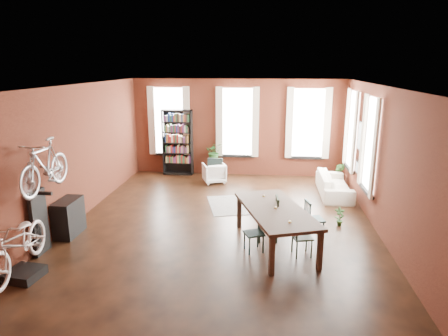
# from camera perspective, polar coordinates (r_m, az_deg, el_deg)

# --- Properties ---
(room) EXTENTS (9.00, 9.04, 3.22)m
(room) POSITION_cam_1_polar(r_m,az_deg,el_deg) (9.42, 1.64, 5.36)
(room) COLOR black
(room) RESTS_ON ground
(dining_table) EXTENTS (1.82, 2.63, 0.82)m
(dining_table) POSITION_cam_1_polar(r_m,az_deg,el_deg) (8.32, 7.29, -8.42)
(dining_table) COLOR #443328
(dining_table) RESTS_ON ground
(dining_chair_a) EXTENTS (0.47, 0.47, 0.78)m
(dining_chair_a) POSITION_cam_1_polar(r_m,az_deg,el_deg) (8.08, 4.29, -9.25)
(dining_chair_a) COLOR #193736
(dining_chair_a) RESTS_ON ground
(dining_chair_b) EXTENTS (0.48, 0.48, 0.96)m
(dining_chair_b) POSITION_cam_1_polar(r_m,az_deg,el_deg) (8.57, 6.27, -7.21)
(dining_chair_b) COLOR black
(dining_chair_b) RESTS_ON ground
(dining_chair_c) EXTENTS (0.44, 0.44, 0.78)m
(dining_chair_c) POSITION_cam_1_polar(r_m,az_deg,el_deg) (8.03, 11.11, -9.61)
(dining_chair_c) COLOR #1E2F1B
(dining_chair_c) RESTS_ON ground
(dining_chair_d) EXTENTS (0.47, 0.47, 0.83)m
(dining_chair_d) POSITION_cam_1_polar(r_m,az_deg,el_deg) (8.88, 12.77, -7.13)
(dining_chair_d) COLOR #173334
(dining_chair_d) RESTS_ON ground
(bookshelf) EXTENTS (1.00, 0.32, 2.20)m
(bookshelf) POSITION_cam_1_polar(r_m,az_deg,el_deg) (13.54, -6.63, 3.65)
(bookshelf) COLOR black
(bookshelf) RESTS_ON ground
(white_armchair) EXTENTS (0.84, 0.82, 0.69)m
(white_armchair) POSITION_cam_1_polar(r_m,az_deg,el_deg) (12.65, -1.42, -0.56)
(white_armchair) COLOR white
(white_armchair) RESTS_ON ground
(cream_sofa) EXTENTS (0.61, 2.08, 0.81)m
(cream_sofa) POSITION_cam_1_polar(r_m,az_deg,el_deg) (11.87, 15.51, -1.80)
(cream_sofa) COLOR beige
(cream_sofa) RESTS_ON ground
(striped_rug) EXTENTS (1.34, 1.76, 0.01)m
(striped_rug) POSITION_cam_1_polar(r_m,az_deg,el_deg) (10.70, 0.61, -5.31)
(striped_rug) COLOR black
(striped_rug) RESTS_ON ground
(bike_trainer) EXTENTS (0.61, 0.61, 0.16)m
(bike_trainer) POSITION_cam_1_polar(r_m,az_deg,el_deg) (8.05, -26.63, -13.39)
(bike_trainer) COLOR black
(bike_trainer) RESTS_ON ground
(bike_wall_rack) EXTENTS (0.16, 0.60, 1.30)m
(bike_wall_rack) POSITION_cam_1_polar(r_m,az_deg,el_deg) (8.68, -24.88, -7.03)
(bike_wall_rack) COLOR black
(bike_wall_rack) RESTS_ON ground
(console_table) EXTENTS (0.40, 0.80, 0.80)m
(console_table) POSITION_cam_1_polar(r_m,az_deg,el_deg) (9.44, -21.31, -6.59)
(console_table) COLOR black
(console_table) RESTS_ON ground
(plant_stand) EXTENTS (0.31, 0.31, 0.51)m
(plant_stand) POSITION_cam_1_polar(r_m,az_deg,el_deg) (13.44, -1.46, -0.02)
(plant_stand) COLOR black
(plant_stand) RESTS_ON ground
(plant_by_sofa) EXTENTS (0.55, 0.77, 0.31)m
(plant_by_sofa) POSITION_cam_1_polar(r_m,az_deg,el_deg) (12.96, 15.91, -1.61)
(plant_by_sofa) COLOR #274F1F
(plant_by_sofa) RESTS_ON ground
(plant_small) EXTENTS (0.31, 0.48, 0.16)m
(plant_small) POSITION_cam_1_polar(r_m,az_deg,el_deg) (9.74, 16.12, -7.49)
(plant_small) COLOR #275321
(plant_small) RESTS_ON ground
(bicycle_floor) EXTENTS (0.80, 1.11, 1.97)m
(bicycle_floor) POSITION_cam_1_polar(r_m,az_deg,el_deg) (7.62, -27.66, -6.33)
(bicycle_floor) COLOR silver
(bicycle_floor) RESTS_ON bike_trainer
(bicycle_hung) EXTENTS (0.47, 1.00, 1.66)m
(bicycle_hung) POSITION_cam_1_polar(r_m,az_deg,el_deg) (8.16, -24.48, 2.56)
(bicycle_hung) COLOR #A5A8AD
(bicycle_hung) RESTS_ON bike_wall_rack
(plant_on_stand) EXTENTS (0.63, 0.68, 0.47)m
(plant_on_stand) POSITION_cam_1_polar(r_m,az_deg,el_deg) (13.34, -1.39, 2.05)
(plant_on_stand) COLOR #286026
(plant_on_stand) RESTS_ON plant_stand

